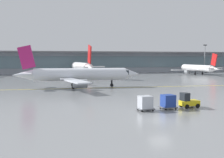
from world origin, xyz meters
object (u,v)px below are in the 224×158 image
Objects in this scene: gate_airplane_1 at (81,67)px; baggage_tug at (188,101)px; gate_airplane_2 at (197,68)px; taxiing_regional_jet at (79,75)px; cargo_dolly_lead at (168,101)px; cargo_dolly_trailing at (145,103)px; apron_light_mast_1 at (205,57)px.

gate_airplane_1 is 65.47m from baggage_tug.
taxiing_regional_jet reaches higher than gate_airplane_2.
cargo_dolly_lead is at bearing 180.00° from baggage_tug.
gate_airplane_1 reaches higher than cargo_dolly_trailing.
baggage_tug reaches higher than cargo_dolly_trailing.
gate_airplane_2 is 63.40m from taxiing_regional_jet.
gate_airplane_1 is 15.14× the size of cargo_dolly_lead.
taxiing_regional_jet is at bearing -143.72° from apron_light_mast_1.
gate_airplane_2 is at bearing 37.57° from taxiing_regional_jet.
taxiing_regional_jet is (-53.17, -34.53, 0.35)m from gate_airplane_2.
gate_airplane_2 is at bearing 50.70° from cargo_dolly_lead.
gate_airplane_1 is 36.84m from taxiing_regional_jet.
gate_airplane_2 is 19.29m from apron_light_mast_1.
cargo_dolly_trailing is at bearing -128.25° from apron_light_mast_1.
apron_light_mast_1 is at bearing 40.85° from taxiing_regional_jet.
taxiing_regional_jet is at bearing 101.46° from cargo_dolly_lead.
gate_airplane_1 is 1.14× the size of taxiing_regional_jet.
cargo_dolly_trailing is (-48.53, -63.85, -1.51)m from gate_airplane_2.
gate_airplane_1 reaches higher than gate_airplane_2.
baggage_tug is (11.15, -28.87, -2.02)m from taxiing_regional_jet.
cargo_dolly_trailing is 0.17× the size of apron_light_mast_1.
cargo_dolly_trailing is (4.64, -29.32, -1.86)m from taxiing_regional_jet.
apron_light_mast_1 reaches higher than baggage_tug.
apron_light_mast_1 is (54.69, 77.20, 6.25)m from baggage_tug.
apron_light_mast_1 is (61.21, 77.65, 6.09)m from cargo_dolly_trailing.
baggage_tug is at bearing 143.87° from gate_airplane_2.
taxiing_regional_jet is at bearing 120.40° from gate_airplane_2.
taxiing_regional_jet reaches higher than cargo_dolly_trailing.
gate_airplane_2 is 78.03m from cargo_dolly_lead.
gate_airplane_1 is 2.58× the size of apron_light_mast_1.
apron_light_mast_1 is at bearing 47.82° from cargo_dolly_trailing.
taxiing_regional_jet is 30.22m from cargo_dolly_lead.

